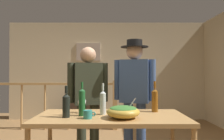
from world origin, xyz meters
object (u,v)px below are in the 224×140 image
Objects in this scene: person_standing_right at (135,89)px; framed_picture at (89,52)px; tv_console at (84,111)px; serving_table at (112,122)px; stair_railing at (77,100)px; salad_bowl at (124,111)px; wine_bottle_amber at (156,100)px; flat_screen_tv at (83,90)px; person_standing_left at (89,94)px; wine_bottle_clear at (104,102)px; wine_bottle_dark at (67,105)px; mug_teal at (89,114)px; wine_glass at (83,102)px; wine_bottle_green at (83,101)px.

framed_picture is at bearing -55.40° from person_standing_right.
serving_table reaches higher than tv_console.
serving_table is (0.74, -3.20, 0.45)m from tv_console.
stair_railing is 2.11m from person_standing_right.
salad_bowl is 0.53m from wine_bottle_amber.
person_standing_left is at bearing -80.50° from flat_screen_tv.
wine_bottle_clear is (0.54, -3.44, -0.88)m from framed_picture.
framed_picture is 0.24× the size of stair_railing.
wine_bottle_dark reaches higher than mug_teal.
flat_screen_tv is 1.76× the size of salad_bowl.
person_standing_right reaches higher than tv_console.
wine_bottle_clear reaches higher than wine_glass.
person_standing_right is at bearing 109.76° from wine_bottle_amber.
serving_table is at bearing -157.43° from wine_bottle_amber.
stair_railing is 15.30× the size of wine_glass.
framed_picture is 1.54m from stair_railing.
person_standing_right is (0.21, 0.86, 0.16)m from salad_bowl.
flat_screen_tv is 3.25m from serving_table.
person_standing_left is at bearing 117.50° from salad_bowl.
salad_bowl is 0.97m from person_standing_left.
framed_picture is 1.99× the size of wine_bottle_dark.
mug_teal is at bearing -78.33° from stair_railing.
framed_picture is at bearing 101.62° from salad_bowl.
person_standing_left reaches higher than wine_bottle_dark.
wine_bottle_green is (0.15, 0.08, 0.02)m from wine_bottle_dark.
wine_bottle_dark is at bearing -161.84° from wine_bottle_amber.
wine_bottle_amber is at bearing 42.32° from salad_bowl.
wine_bottle_amber is at bearing 15.97° from wine_bottle_green.
wine_bottle_dark is at bearing 62.07° from person_standing_right.
salad_bowl is 1.04× the size of wine_bottle_dark.
salad_bowl reaches higher than flat_screen_tv.
mug_teal is at bearing -153.12° from wine_bottle_amber.
wine_bottle_amber reaches higher than serving_table.
tv_console is (0.04, 0.72, -0.39)m from stair_railing.
wine_bottle_clear is at bearing -78.41° from tv_console.
person_standing_right is at bearing 76.56° from salad_bowl.
person_standing_right is (1.06, -2.48, 0.76)m from tv_console.
flat_screen_tv is 1.72× the size of wine_bottle_clear.
wine_glass is 0.49× the size of wine_bottle_amber.
wine_bottle_amber is (1.24, -2.99, 0.67)m from tv_console.
serving_table is (0.77, -2.48, 0.06)m from stair_railing.
person_standing_left is (-0.45, 0.86, 0.08)m from salad_bowl.
stair_railing reaches higher than mug_teal.
stair_railing is 1.56× the size of person_standing_right.
framed_picture reaches higher than serving_table.
person_standing_right reaches higher than serving_table.
salad_bowl is (0.86, -3.31, 0.06)m from flat_screen_tv.
serving_table is at bearing 35.36° from mug_teal.
wine_glass reaches higher than mug_teal.
wine_glass is 0.84m from wine_bottle_amber.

